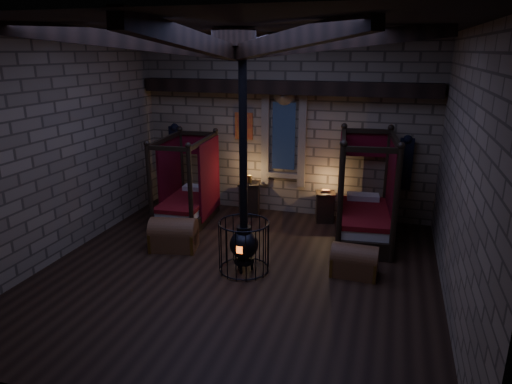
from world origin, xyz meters
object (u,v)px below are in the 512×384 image
(trunk_left, at_px, (174,235))
(stove, at_px, (244,240))
(bed_right, at_px, (363,214))
(bed_left, at_px, (188,201))
(trunk_right, at_px, (354,261))

(trunk_left, bearing_deg, stove, -27.67)
(stove, bearing_deg, bed_right, 50.31)
(bed_right, bearing_deg, stove, -138.07)
(bed_right, xyz_separation_m, stove, (-1.95, -2.16, 0.04))
(bed_left, bearing_deg, bed_right, -1.79)
(trunk_left, relative_size, trunk_right, 1.24)
(bed_left, bearing_deg, trunk_left, -79.86)
(trunk_left, xyz_separation_m, stove, (1.65, -0.48, 0.29))
(bed_left, distance_m, trunk_left, 1.59)
(bed_right, bearing_deg, trunk_right, -96.36)
(bed_left, distance_m, bed_right, 3.99)
(bed_right, bearing_deg, bed_left, 176.27)
(bed_left, height_order, trunk_left, bed_left)
(trunk_left, xyz_separation_m, trunk_right, (3.59, -0.08, -0.04))
(bed_left, bearing_deg, trunk_right, -26.06)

